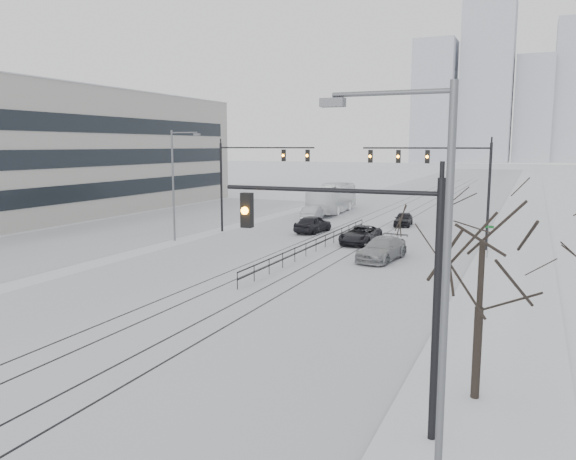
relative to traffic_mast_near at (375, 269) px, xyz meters
The scene contains 21 objects.
road 55.26m from the traffic_mast_near, 101.30° to the left, with size 22.00×260.00×0.02m, color silver.
sidewalk_east 54.26m from the traffic_mast_near, 87.13° to the left, with size 5.00×260.00×0.16m, color silver.
curb 54.19m from the traffic_mast_near, 89.72° to the left, with size 0.10×260.00×0.12m, color gray.
parking_strip 42.54m from the traffic_mast_near, 136.71° to the left, with size 14.00×60.00×0.03m, color silver.
tram_rails 35.96m from the traffic_mast_near, 107.60° to the left, with size 5.30×180.00×0.01m.
office_building 56.79m from the traffic_mast_near, 149.25° to the left, with size 20.20×62.20×14.11m.
skyline 268.96m from the traffic_mast_near, 91.23° to the left, with size 96.00×48.00×72.00m.
traffic_mast_near is the anchor object (origin of this frame).
traffic_mast_ne 29.14m from the traffic_mast_near, 95.19° to the left, with size 9.60×0.37×8.00m.
traffic_mast_nw 35.69m from the traffic_mast_near, 122.77° to the left, with size 9.10×0.37×8.00m.
street_light_east 3.61m from the traffic_mast_near, 57.45° to the right, with size 2.73×0.25×9.00m.
street_light_west 33.24m from the traffic_mast_near, 133.76° to the left, with size 2.73×0.25×9.00m.
bare_tree 3.85m from the traffic_mast_near, 51.24° to the left, with size 4.40×4.40×6.10m.
median_fence 26.62m from the traffic_mast_near, 114.20° to the left, with size 0.06×24.00×1.00m.
street_sign 26.19m from the traffic_mast_near, 87.77° to the left, with size 0.70×0.06×2.40m.
sedan_sb_inner 35.81m from the traffic_mast_near, 113.79° to the left, with size 1.87×4.65×1.58m, color black.
sedan_sb_outer 44.16m from the traffic_mast_near, 113.32° to the left, with size 1.61×4.62×1.52m, color #ABADB3.
sedan_nb_front 30.26m from the traffic_mast_near, 107.02° to the left, with size 2.35×5.09×1.41m, color black.
sedan_nb_right 23.95m from the traffic_mast_near, 103.63° to the left, with size 2.16×5.32×1.54m, color gray.
sedan_nb_far 41.09m from the traffic_mast_near, 101.02° to the left, with size 1.56×3.87×1.32m, color black.
box_truck 50.97m from the traffic_mast_near, 110.46° to the left, with size 2.79×11.94×3.33m, color white.
Camera 1 is at (14.48, -8.11, 7.78)m, focal length 35.00 mm.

